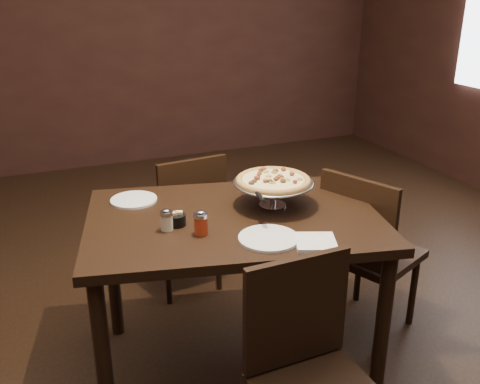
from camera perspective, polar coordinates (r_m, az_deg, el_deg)
name	(u,v)px	position (r m, az deg, el deg)	size (l,w,h in m)	color
room	(251,82)	(2.14, 1.16, 11.69)	(6.04, 7.04, 2.84)	black
dining_table	(234,237)	(2.41, -0.64, -4.85)	(1.45, 1.12, 0.80)	black
pizza_stand	(273,181)	(2.43, 3.56, 1.21)	(0.37, 0.37, 0.15)	#B5B5BC
parmesan_shaker	(167,220)	(2.23, -7.82, -2.99)	(0.05, 0.05, 0.09)	beige
pepper_flake_shaker	(201,223)	(2.18, -4.18, -3.30)	(0.06, 0.06, 0.10)	maroon
packet_caddy	(177,219)	(2.28, -6.78, -2.92)	(0.08, 0.08, 0.06)	black
napkin_stack	(316,242)	(2.13, 8.06, -5.34)	(0.16, 0.16, 0.02)	white
plate_left	(134,200)	(2.57, -11.26, -0.82)	(0.22, 0.22, 0.01)	white
plate_near	(268,238)	(2.15, 3.06, -4.95)	(0.24, 0.24, 0.01)	white
serving_spatula	(260,197)	(2.25, 2.14, -0.56)	(0.14, 0.14, 0.02)	#B5B5BC
chair_far	(186,218)	(3.16, -5.79, -2.80)	(0.45, 0.45, 0.87)	black
chair_near	(311,372)	(2.01, 7.57, -18.54)	(0.42, 0.42, 0.88)	black
chair_side	(366,248)	(2.83, 13.30, -5.85)	(0.56, 0.56, 0.91)	black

